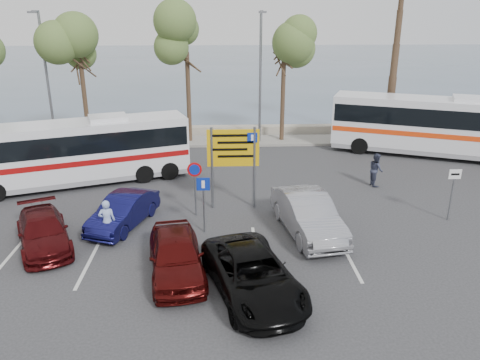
{
  "coord_description": "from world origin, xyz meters",
  "views": [
    {
      "loc": [
        0.46,
        -15.69,
        8.13
      ],
      "look_at": [
        1.28,
        3.0,
        1.34
      ],
      "focal_mm": 35.0,
      "sensor_mm": 36.0,
      "label": 1
    }
  ],
  "objects_px": {
    "coach_bus_right": "(434,128)",
    "street_lamp_left": "(46,73)",
    "car_maroon": "(43,232)",
    "car_silver_b": "(308,214)",
    "direction_sign": "(233,154)",
    "suv_black": "(253,275)",
    "pedestrian_near": "(107,221)",
    "coach_bus_left": "(78,154)",
    "car_blue": "(123,211)",
    "car_red": "(176,255)",
    "street_lamp_right": "(260,72)",
    "pedestrian_far": "(376,169)"
  },
  "relations": [
    {
      "from": "direction_sign",
      "to": "car_maroon",
      "type": "relative_size",
      "value": 0.88
    },
    {
      "from": "pedestrian_near",
      "to": "car_silver_b",
      "type": "bearing_deg",
      "value": 177.59
    },
    {
      "from": "suv_black",
      "to": "car_silver_b",
      "type": "bearing_deg",
      "value": 43.7
    },
    {
      "from": "coach_bus_right",
      "to": "pedestrian_near",
      "type": "height_order",
      "value": "coach_bus_right"
    },
    {
      "from": "street_lamp_right",
      "to": "car_blue",
      "type": "height_order",
      "value": "street_lamp_right"
    },
    {
      "from": "pedestrian_near",
      "to": "street_lamp_left",
      "type": "bearing_deg",
      "value": -70.52
    },
    {
      "from": "street_lamp_right",
      "to": "coach_bus_right",
      "type": "height_order",
      "value": "street_lamp_right"
    },
    {
      "from": "street_lamp_right",
      "to": "pedestrian_near",
      "type": "height_order",
      "value": "street_lamp_right"
    },
    {
      "from": "street_lamp_right",
      "to": "pedestrian_near",
      "type": "xyz_separation_m",
      "value": [
        -6.74,
        -13.38,
        -3.76
      ]
    },
    {
      "from": "car_maroon",
      "to": "pedestrian_near",
      "type": "distance_m",
      "value": 2.29
    },
    {
      "from": "coach_bus_right",
      "to": "car_maroon",
      "type": "bearing_deg",
      "value": -150.77
    },
    {
      "from": "direction_sign",
      "to": "coach_bus_left",
      "type": "relative_size",
      "value": 0.33
    },
    {
      "from": "coach_bus_right",
      "to": "car_silver_b",
      "type": "xyz_separation_m",
      "value": [
        -9.21,
        -9.95,
        -0.89
      ]
    },
    {
      "from": "pedestrian_far",
      "to": "pedestrian_near",
      "type": "bearing_deg",
      "value": 113.26
    },
    {
      "from": "coach_bus_left",
      "to": "suv_black",
      "type": "height_order",
      "value": "coach_bus_left"
    },
    {
      "from": "direction_sign",
      "to": "pedestrian_near",
      "type": "xyz_separation_m",
      "value": [
        -4.74,
        -3.06,
        -1.59
      ]
    },
    {
      "from": "car_red",
      "to": "car_maroon",
      "type": "bearing_deg",
      "value": 147.59
    },
    {
      "from": "suv_black",
      "to": "coach_bus_left",
      "type": "bearing_deg",
      "value": 112.57
    },
    {
      "from": "car_red",
      "to": "street_lamp_left",
      "type": "bearing_deg",
      "value": 110.5
    },
    {
      "from": "pedestrian_near",
      "to": "car_blue",
      "type": "bearing_deg",
      "value": -108.62
    },
    {
      "from": "pedestrian_near",
      "to": "coach_bus_right",
      "type": "bearing_deg",
      "value": -153.81
    },
    {
      "from": "direction_sign",
      "to": "car_blue",
      "type": "height_order",
      "value": "direction_sign"
    },
    {
      "from": "direction_sign",
      "to": "coach_bus_left",
      "type": "xyz_separation_m",
      "value": [
        -7.5,
        3.3,
        -0.89
      ]
    },
    {
      "from": "street_lamp_right",
      "to": "car_maroon",
      "type": "height_order",
      "value": "street_lamp_right"
    },
    {
      "from": "suv_black",
      "to": "pedestrian_far",
      "type": "bearing_deg",
      "value": 38.2
    },
    {
      "from": "car_maroon",
      "to": "car_silver_b",
      "type": "bearing_deg",
      "value": -20.6
    },
    {
      "from": "car_red",
      "to": "coach_bus_left",
      "type": "bearing_deg",
      "value": 112.88
    },
    {
      "from": "street_lamp_left",
      "to": "street_lamp_right",
      "type": "relative_size",
      "value": 1.0
    },
    {
      "from": "coach_bus_right",
      "to": "street_lamp_left",
      "type": "bearing_deg",
      "value": 172.52
    },
    {
      "from": "pedestrian_far",
      "to": "car_blue",
      "type": "bearing_deg",
      "value": 108.08
    },
    {
      "from": "car_silver_b",
      "to": "pedestrian_near",
      "type": "bearing_deg",
      "value": 173.16
    },
    {
      "from": "coach_bus_left",
      "to": "direction_sign",
      "type": "bearing_deg",
      "value": -23.76
    },
    {
      "from": "coach_bus_right",
      "to": "suv_black",
      "type": "bearing_deg",
      "value": -129.67
    },
    {
      "from": "car_blue",
      "to": "coach_bus_left",
      "type": "bearing_deg",
      "value": 140.88
    },
    {
      "from": "suv_black",
      "to": "pedestrian_far",
      "type": "relative_size",
      "value": 2.94
    },
    {
      "from": "street_lamp_right",
      "to": "direction_sign",
      "type": "height_order",
      "value": "street_lamp_right"
    },
    {
      "from": "coach_bus_left",
      "to": "car_maroon",
      "type": "xyz_separation_m",
      "value": [
        0.5,
        -6.62,
        -0.94
      ]
    },
    {
      "from": "direction_sign",
      "to": "car_silver_b",
      "type": "relative_size",
      "value": 0.76
    },
    {
      "from": "car_maroon",
      "to": "direction_sign",
      "type": "bearing_deg",
      "value": 0.81
    },
    {
      "from": "car_blue",
      "to": "suv_black",
      "type": "height_order",
      "value": "suv_black"
    },
    {
      "from": "suv_black",
      "to": "pedestrian_near",
      "type": "xyz_separation_m",
      "value": [
        -5.12,
        3.63,
        0.17
      ]
    },
    {
      "from": "street_lamp_right",
      "to": "pedestrian_far",
      "type": "bearing_deg",
      "value": -57.23
    },
    {
      "from": "pedestrian_far",
      "to": "coach_bus_left",
      "type": "bearing_deg",
      "value": 84.87
    },
    {
      "from": "direction_sign",
      "to": "car_blue",
      "type": "distance_m",
      "value": 5.07
    },
    {
      "from": "car_maroon",
      "to": "car_silver_b",
      "type": "relative_size",
      "value": 0.87
    },
    {
      "from": "car_silver_b",
      "to": "pedestrian_far",
      "type": "height_order",
      "value": "pedestrian_far"
    },
    {
      "from": "coach_bus_left",
      "to": "car_blue",
      "type": "xyz_separation_m",
      "value": [
        3.08,
        -5.0,
        -0.91
      ]
    },
    {
      "from": "car_blue",
      "to": "car_silver_b",
      "type": "bearing_deg",
      "value": 11.76
    },
    {
      "from": "car_red",
      "to": "street_lamp_right",
      "type": "bearing_deg",
      "value": 66.58
    },
    {
      "from": "coach_bus_right",
      "to": "car_maroon",
      "type": "distance_m",
      "value": 21.79
    }
  ]
}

